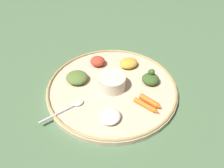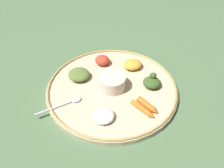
{
  "view_description": "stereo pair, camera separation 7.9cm",
  "coord_description": "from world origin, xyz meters",
  "px_view_note": "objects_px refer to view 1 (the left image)",
  "views": [
    {
      "loc": [
        0.53,
        -0.26,
        0.57
      ],
      "look_at": [
        0.0,
        0.0,
        0.03
      ],
      "focal_mm": 37.82,
      "sensor_mm": 36.0,
      "label": 1
    },
    {
      "loc": [
        0.56,
        -0.18,
        0.57
      ],
      "look_at": [
        0.0,
        0.0,
        0.03
      ],
      "focal_mm": 37.82,
      "sensor_mm": 36.0,
      "label": 2
    }
  ],
  "objects_px": {
    "center_bowl": "(112,82)",
    "greens_pile": "(151,78)",
    "spoon": "(69,108)",
    "carrot_near_spoon": "(146,106)",
    "carrot_outer": "(150,102)"
  },
  "relations": [
    {
      "from": "center_bowl",
      "to": "greens_pile",
      "type": "height_order",
      "value": "greens_pile"
    },
    {
      "from": "center_bowl",
      "to": "spoon",
      "type": "relative_size",
      "value": 0.6
    },
    {
      "from": "center_bowl",
      "to": "spoon",
      "type": "bearing_deg",
      "value": -79.57
    },
    {
      "from": "center_bowl",
      "to": "carrot_near_spoon",
      "type": "xyz_separation_m",
      "value": [
        0.13,
        0.06,
        -0.02
      ]
    },
    {
      "from": "spoon",
      "to": "carrot_near_spoon",
      "type": "bearing_deg",
      "value": 65.32
    },
    {
      "from": "carrot_near_spoon",
      "to": "carrot_outer",
      "type": "distance_m",
      "value": 0.02
    },
    {
      "from": "carrot_outer",
      "to": "greens_pile",
      "type": "bearing_deg",
      "value": 147.59
    },
    {
      "from": "center_bowl",
      "to": "greens_pile",
      "type": "xyz_separation_m",
      "value": [
        0.03,
        0.13,
        -0.01
      ]
    },
    {
      "from": "greens_pile",
      "to": "spoon",
      "type": "bearing_deg",
      "value": -90.89
    },
    {
      "from": "center_bowl",
      "to": "carrot_near_spoon",
      "type": "relative_size",
      "value": 1.04
    },
    {
      "from": "carrot_near_spoon",
      "to": "greens_pile",
      "type": "bearing_deg",
      "value": 141.79
    },
    {
      "from": "greens_pile",
      "to": "carrot_near_spoon",
      "type": "relative_size",
      "value": 0.94
    },
    {
      "from": "greens_pile",
      "to": "carrot_near_spoon",
      "type": "height_order",
      "value": "greens_pile"
    },
    {
      "from": "greens_pile",
      "to": "carrot_near_spoon",
      "type": "xyz_separation_m",
      "value": [
        0.1,
        -0.08,
        -0.01
      ]
    },
    {
      "from": "center_bowl",
      "to": "greens_pile",
      "type": "relative_size",
      "value": 1.1
    }
  ]
}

